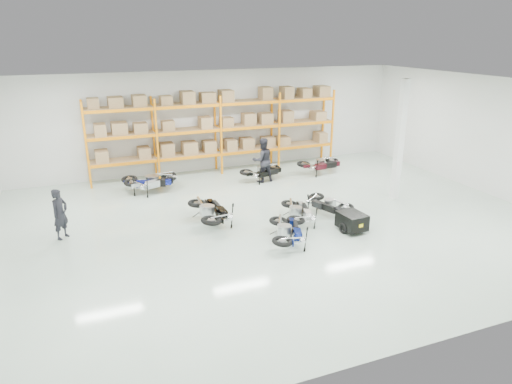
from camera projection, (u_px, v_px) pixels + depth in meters
name	position (u px, v px, depth m)	size (l,w,h in m)	color
room	(276.00, 158.00, 14.61)	(18.00, 18.00, 18.00)	#B7CCBC
pallet_rack	(218.00, 123.00, 20.27)	(11.28, 0.98, 3.62)	orange
structural_column	(400.00, 141.00, 16.83)	(0.25, 0.25, 4.50)	white
moto_blue_centre	(288.00, 228.00, 13.57)	(0.79, 1.77, 1.08)	#071249
moto_silver_left	(299.00, 209.00, 15.07)	(0.76, 1.71, 1.05)	#AEB1B5
moto_black_far_left	(211.00, 208.00, 14.97)	(0.87, 1.96, 1.20)	black
moto_touring_right	(327.00, 201.00, 15.87)	(0.73, 1.64, 1.00)	black
trailer	(352.00, 221.00, 14.51)	(0.78, 1.50, 0.62)	black
moto_back_a	(148.00, 178.00, 18.14)	(0.83, 1.88, 1.15)	navy
moto_back_b	(153.00, 178.00, 18.12)	(0.85, 1.90, 1.16)	#9EA2A7
moto_back_c	(263.00, 169.00, 19.55)	(0.75, 1.70, 1.04)	black
moto_back_d	(321.00, 161.00, 20.55)	(0.81, 1.81, 1.11)	#3A0B14
person_left	(60.00, 214.00, 13.92)	(0.58, 0.38, 1.59)	black
person_back	(262.00, 160.00, 19.27)	(0.92, 0.71, 1.89)	black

